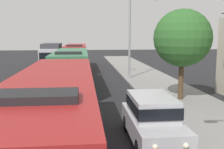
{
  "coord_description": "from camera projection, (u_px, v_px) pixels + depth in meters",
  "views": [
    {
      "loc": [
        -0.31,
        2.37,
        4.33
      ],
      "look_at": [
        1.35,
        18.16,
        1.98
      ],
      "focal_mm": 43.29,
      "sensor_mm": 36.0,
      "label": 1
    }
  ],
  "objects": [
    {
      "name": "bus_lead",
      "position": [
        54.0,
        116.0,
        8.87
      ],
      "size": [
        2.58,
        11.46,
        3.21
      ],
      "color": "maroon",
      "rests_on": "ground_plane"
    },
    {
      "name": "bus_second_in_line",
      "position": [
        71.0,
        69.0,
        21.22
      ],
      "size": [
        2.58,
        10.53,
        3.21
      ],
      "color": "#33724C",
      "rests_on": "ground_plane"
    },
    {
      "name": "bus_middle",
      "position": [
        76.0,
        56.0,
        33.31
      ],
      "size": [
        2.58,
        11.8,
        3.21
      ],
      "color": "maroon",
      "rests_on": "ground_plane"
    },
    {
      "name": "white_suv",
      "position": [
        152.0,
        117.0,
        10.89
      ],
      "size": [
        1.86,
        4.69,
        1.9
      ],
      "color": "#B7B7BC",
      "rests_on": "ground_plane"
    },
    {
      "name": "box_truck_oncoming",
      "position": [
        51.0,
        55.0,
        35.83
      ],
      "size": [
        2.35,
        6.9,
        3.15
      ],
      "color": "#B7B7BC",
      "rests_on": "ground_plane"
    },
    {
      "name": "streetlamp_mid",
      "position": [
        130.0,
        28.0,
        25.82
      ],
      "size": [
        5.54,
        0.28,
        7.8
      ],
      "color": "gray",
      "rests_on": "sidewalk"
    },
    {
      "name": "roadside_tree",
      "position": [
        182.0,
        38.0,
        17.1
      ],
      "size": [
        3.67,
        3.67,
        5.8
      ],
      "color": "#4C3823",
      "rests_on": "sidewalk"
    }
  ]
}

